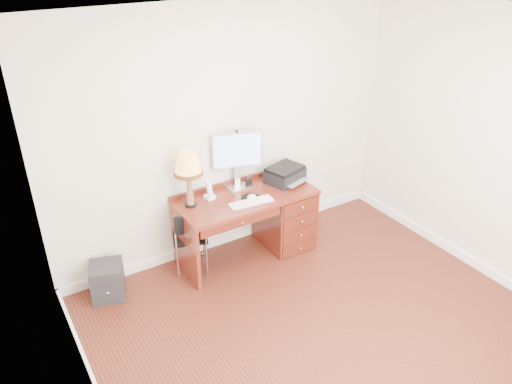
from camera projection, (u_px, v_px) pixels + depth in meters
ground at (324, 329)px, 4.59m from camera, size 4.00×4.00×0.00m
room_shell at (285, 287)px, 5.04m from camera, size 4.00×4.00×4.00m
desk at (271, 215)px, 5.60m from camera, size 1.50×0.67×0.75m
monitor at (236, 153)px, 5.28m from camera, size 0.54×0.26×0.63m
keyboard at (251, 202)px, 5.14m from camera, size 0.48×0.18×0.02m
mouse_pad at (251, 197)px, 5.23m from camera, size 0.22×0.22×0.04m
printer at (285, 174)px, 5.55m from camera, size 0.47×0.41×0.18m
leg_lamp at (188, 167)px, 4.90m from camera, size 0.29×0.29×0.60m
phone at (209, 194)px, 5.21m from camera, size 0.11×0.11×0.20m
pen_cup at (248, 183)px, 5.46m from camera, size 0.07×0.07×0.09m
chair at (192, 234)px, 5.17m from camera, size 0.45×0.46×0.75m
equipment_box at (108, 281)px, 4.93m from camera, size 0.40×0.40×0.37m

